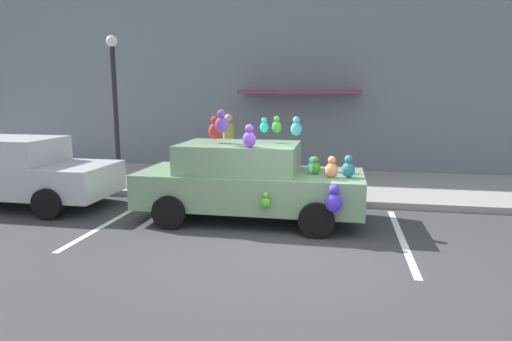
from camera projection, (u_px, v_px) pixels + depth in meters
ground_plane at (290, 251)px, 7.15m from camera, size 60.00×60.00×0.00m
sidewalk at (311, 184)px, 11.97m from camera, size 24.00×4.00×0.15m
storefront_building at (318, 71)px, 13.50m from camera, size 24.00×1.25×6.40m
parking_stripe_front at (402, 238)px, 7.77m from camera, size 0.12×3.60×0.01m
parking_stripe_rear at (112, 221)px, 8.80m from camera, size 0.12×3.60×0.01m
plush_covered_car at (248, 180)px, 8.80m from camera, size 4.42×2.12×2.22m
parked_sedan_behind at (14, 171)px, 9.91m from camera, size 4.39×1.93×1.54m
teddy_bear_on_sidewalk at (303, 181)px, 10.50m from camera, size 0.34×0.28×0.65m
street_lamp_post at (115, 95)px, 10.99m from camera, size 0.28×0.28×3.76m
pedestrian_near_shopfront at (229, 148)px, 12.38m from camera, size 0.32×0.32×1.79m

